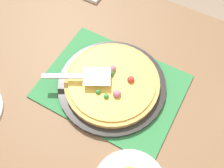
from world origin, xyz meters
name	(u,v)px	position (x,y,z in m)	size (l,w,h in m)	color
ground_plane	(112,145)	(0.00, 0.00, 0.00)	(8.00, 8.00, 0.00)	#84705B
dining_table	(112,100)	(0.00, 0.00, 0.64)	(1.40, 1.00, 0.75)	brown
placemat	(112,86)	(0.00, 0.00, 0.75)	(0.48, 0.36, 0.01)	#2D753D
pizza_pan	(112,85)	(0.00, 0.00, 0.76)	(0.38, 0.38, 0.01)	black
pizza	(112,82)	(0.00, 0.00, 0.78)	(0.33, 0.33, 0.05)	tan
pizza_server	(83,76)	(0.09, 0.05, 0.82)	(0.22, 0.15, 0.01)	silver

